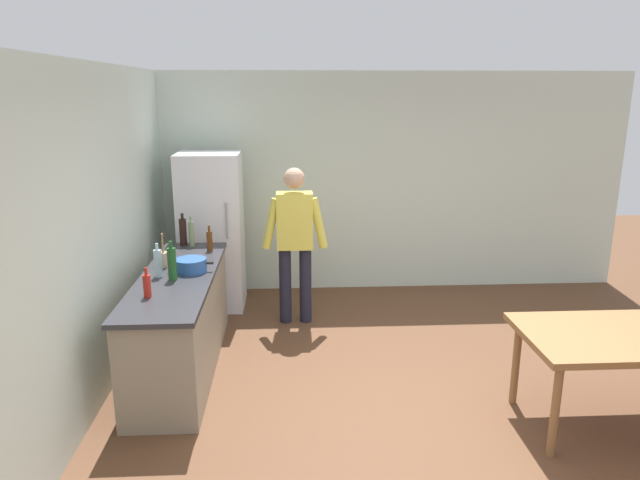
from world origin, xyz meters
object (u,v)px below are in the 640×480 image
at_px(utensil_jar, 162,259).
at_px(bottle_vinegar_tall, 192,233).
at_px(refrigerator, 212,231).
at_px(bottle_sauce_red, 147,285).
at_px(bottle_beer_brown, 210,241).
at_px(bottle_water_clear, 158,263).
at_px(bottle_wine_green, 172,263).
at_px(bottle_wine_dark, 183,232).
at_px(dining_table, 618,343).
at_px(person, 295,236).
at_px(cooking_pot, 191,265).

relative_size(utensil_jar, bottle_vinegar_tall, 1.00).
distance_m(refrigerator, bottle_sauce_red, 2.16).
relative_size(bottle_sauce_red, bottle_beer_brown, 0.92).
bearing_deg(bottle_vinegar_tall, bottle_water_clear, -97.32).
xyz_separation_m(bottle_sauce_red, bottle_wine_green, (0.12, 0.42, 0.05)).
height_order(bottle_wine_dark, bottle_beer_brown, bottle_wine_dark).
bearing_deg(utensil_jar, bottle_vinegar_tall, 77.75).
bearing_deg(dining_table, refrigerator, 140.71).
bearing_deg(refrigerator, bottle_beer_brown, -83.93).
relative_size(person, bottle_water_clear, 5.67).
distance_m(bottle_wine_dark, bottle_vinegar_tall, 0.11).
xyz_separation_m(dining_table, bottle_water_clear, (-3.55, 1.06, 0.35)).
distance_m(bottle_vinegar_tall, bottle_wine_green, 1.09).
relative_size(bottle_water_clear, bottle_beer_brown, 1.15).
bearing_deg(dining_table, bottle_wine_green, 164.02).
xyz_separation_m(bottle_wine_dark, bottle_beer_brown, (0.30, -0.24, -0.04)).
height_order(refrigerator, person, refrigerator).
bearing_deg(bottle_wine_green, person, 47.78).
bearing_deg(bottle_water_clear, bottle_sauce_red, -87.38).
bearing_deg(bottle_wine_dark, utensil_jar, -94.63).
bearing_deg(bottle_wine_dark, dining_table, -31.01).
distance_m(bottle_sauce_red, bottle_wine_dark, 1.56).
distance_m(person, bottle_sauce_red, 1.98).
distance_m(person, bottle_wine_dark, 1.17).
distance_m(bottle_sauce_red, bottle_wine_green, 0.44).
distance_m(dining_table, cooking_pot, 3.51).
xyz_separation_m(bottle_sauce_red, bottle_vinegar_tall, (0.11, 1.51, 0.04)).
height_order(utensil_jar, bottle_sauce_red, utensil_jar).
bearing_deg(utensil_jar, bottle_wine_green, -65.35).
bearing_deg(bottle_vinegar_tall, refrigerator, 79.10).
bearing_deg(bottle_sauce_red, utensil_jar, 93.78).
height_order(person, bottle_water_clear, person).
bearing_deg(dining_table, bottle_beer_brown, 149.68).
bearing_deg(person, bottle_beer_brown, -162.78).
xyz_separation_m(bottle_sauce_red, bottle_wine_dark, (0.01, 1.56, 0.05)).
xyz_separation_m(utensil_jar, bottle_wine_green, (0.17, -0.37, 0.07)).
bearing_deg(cooking_pot, bottle_vinegar_tall, 98.45).
xyz_separation_m(cooking_pot, utensil_jar, (-0.29, 0.15, 0.02)).
height_order(cooking_pot, bottle_water_clear, bottle_water_clear).
height_order(bottle_wine_dark, bottle_water_clear, bottle_wine_dark).
height_order(person, bottle_beer_brown, person).
distance_m(cooking_pot, bottle_wine_green, 0.26).
bearing_deg(bottle_wine_green, refrigerator, 86.29).
relative_size(bottle_vinegar_tall, bottle_wine_green, 0.94).
xyz_separation_m(dining_table, bottle_beer_brown, (-3.21, 1.88, 0.33)).
relative_size(utensil_jar, bottle_beer_brown, 1.23).
xyz_separation_m(bottle_beer_brown, bottle_wine_green, (-0.20, -0.90, 0.04)).
bearing_deg(cooking_pot, bottle_sauce_red, -110.40).
height_order(bottle_vinegar_tall, bottle_water_clear, bottle_vinegar_tall).
relative_size(person, bottle_vinegar_tall, 5.31).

